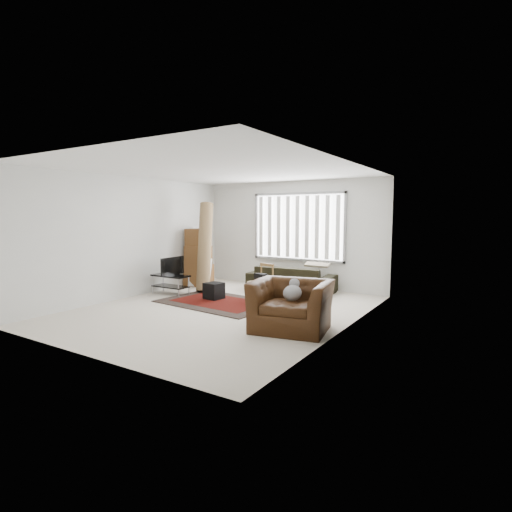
{
  "coord_description": "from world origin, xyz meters",
  "views": [
    {
      "loc": [
        4.64,
        -6.14,
        1.87
      ],
      "look_at": [
        0.51,
        0.46,
        1.05
      ],
      "focal_mm": 28.0,
      "sensor_mm": 36.0,
      "label": 1
    }
  ],
  "objects": [
    {
      "name": "armchair",
      "position": [
        1.77,
        -0.47,
        0.46
      ],
      "size": [
        1.42,
        1.29,
        0.91
      ],
      "rotation": [
        0.0,
        0.0,
        0.19
      ],
      "color": "#361C0B",
      "rests_on": "ground"
    },
    {
      "name": "tv",
      "position": [
        -1.95,
        0.62,
        0.67
      ],
      "size": [
        0.1,
        0.74,
        0.42
      ],
      "primitive_type": "imported",
      "rotation": [
        0.0,
        0.0,
        1.57
      ],
      "color": "black",
      "rests_on": "tv_stand"
    },
    {
      "name": "tv_stand",
      "position": [
        -1.95,
        0.62,
        0.33
      ],
      "size": [
        0.91,
        0.41,
        0.45
      ],
      "color": "black",
      "rests_on": "ground"
    },
    {
      "name": "persian_rug",
      "position": [
        -0.43,
        0.49,
        0.01
      ],
      "size": [
        2.58,
        1.85,
        0.02
      ],
      "color": "black",
      "rests_on": "ground"
    },
    {
      "name": "rolled_rug",
      "position": [
        -1.55,
        1.4,
        1.08
      ],
      "size": [
        0.72,
        0.97,
        2.17
      ],
      "primitive_type": "cylinder",
      "rotation": [
        -0.29,
        0.0,
        0.48
      ],
      "color": "brown",
      "rests_on": "ground"
    },
    {
      "name": "white_flatpack",
      "position": [
        -1.98,
        1.72,
        0.37
      ],
      "size": [
        0.62,
        0.36,
        0.75
      ],
      "primitive_type": "cube",
      "rotation": [
        -0.24,
        0.0,
        0.17
      ],
      "color": "silver",
      "rests_on": "ground"
    },
    {
      "name": "room",
      "position": [
        0.03,
        0.51,
        1.76
      ],
      "size": [
        6.0,
        6.02,
        2.71
      ],
      "color": "beige",
      "rests_on": "ground"
    },
    {
      "name": "moving_boxes",
      "position": [
        -2.13,
        1.85,
        0.69
      ],
      "size": [
        0.61,
        0.56,
        1.49
      ],
      "color": "brown",
      "rests_on": "ground"
    },
    {
      "name": "subwoofer",
      "position": [
        -0.7,
        0.67,
        0.2
      ],
      "size": [
        0.38,
        0.38,
        0.35
      ],
      "primitive_type": "cube",
      "rotation": [
        0.0,
        0.0,
        -0.09
      ],
      "color": "black",
      "rests_on": "persian_rug"
    },
    {
      "name": "side_chair",
      "position": [
        0.21,
        1.16,
        0.44
      ],
      "size": [
        0.52,
        0.52,
        0.79
      ],
      "rotation": [
        0.0,
        0.0,
        -0.26
      ],
      "color": "#9E8A67",
      "rests_on": "ground"
    },
    {
      "name": "sofa",
      "position": [
        0.28,
        2.45,
        0.4
      ],
      "size": [
        2.18,
        1.1,
        0.81
      ],
      "primitive_type": "imported",
      "rotation": [
        0.0,
        0.0,
        3.23
      ],
      "color": "black",
      "rests_on": "ground"
    }
  ]
}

